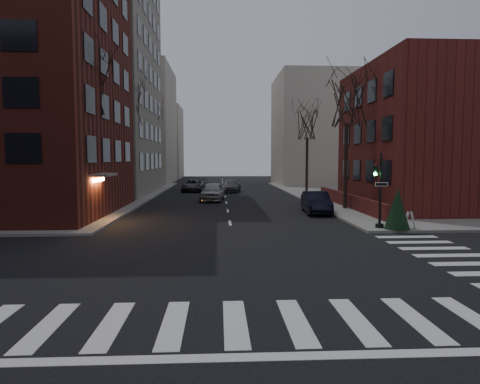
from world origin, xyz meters
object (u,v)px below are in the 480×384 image
at_px(tree_left_b, 128,102).
at_px(tree_left_c, 152,125).
at_px(streetlamp_near, 126,154).
at_px(parked_sedan, 316,202).
at_px(tree_right_a, 347,102).
at_px(tree_left_a, 87,84).
at_px(sandwich_board, 410,220).
at_px(streetlamp_far, 160,156).
at_px(car_lane_gray, 231,186).
at_px(tree_right_b, 307,123).
at_px(traffic_signal, 379,195).
at_px(car_lane_silver, 212,192).
at_px(car_lane_far, 193,186).
at_px(evergreen_shrub, 397,208).

bearing_deg(tree_left_b, tree_left_c, 90.00).
distance_m(streetlamp_near, parked_sedan, 15.89).
xyz_separation_m(tree_left_b, tree_left_c, (0.00, 14.00, -0.88)).
distance_m(tree_right_a, streetlamp_near, 17.87).
relative_size(tree_left_a, sandwich_board, 11.07).
bearing_deg(streetlamp_far, tree_right_a, -54.69).
bearing_deg(car_lane_gray, tree_left_b, -126.82).
bearing_deg(streetlamp_near, tree_left_b, 98.53).
bearing_deg(tree_left_c, car_lane_gray, -23.70).
distance_m(tree_right_a, sandwich_board, 12.07).
relative_size(tree_left_c, parked_sedan, 2.07).
height_order(tree_right_b, sandwich_board, tree_right_b).
bearing_deg(parked_sedan, tree_right_b, 84.42).
distance_m(traffic_signal, tree_right_a, 10.92).
bearing_deg(parked_sedan, streetlamp_near, 162.01).
xyz_separation_m(tree_left_a, streetlamp_near, (0.60, 8.00, -4.23)).
xyz_separation_m(tree_right_a, parked_sedan, (-2.60, -1.75, -7.26)).
bearing_deg(car_lane_gray, sandwich_board, -64.85).
bearing_deg(streetlamp_far, car_lane_silver, -66.92).
distance_m(tree_left_b, tree_left_c, 14.03).
height_order(tree_left_a, streetlamp_near, tree_left_a).
height_order(tree_right_b, car_lane_far, tree_right_b).
xyz_separation_m(tree_left_b, tree_right_a, (17.60, -8.00, -0.88)).
bearing_deg(tree_left_b, streetlamp_near, -81.47).
distance_m(tree_left_b, car_lane_far, 14.45).
bearing_deg(traffic_signal, car_lane_silver, 118.84).
bearing_deg(tree_left_b, tree_right_a, -24.44).
bearing_deg(car_lane_far, car_lane_gray, -7.70).
bearing_deg(car_lane_silver, parked_sedan, -46.53).
height_order(parked_sedan, car_lane_gray, parked_sedan).
xyz_separation_m(tree_left_a, car_lane_gray, (9.60, 21.79, -7.77)).
height_order(tree_left_a, parked_sedan, tree_left_a).
bearing_deg(streetlamp_far, tree_left_a, -91.23).
bearing_deg(tree_left_c, evergreen_shrub, -60.89).
height_order(tree_left_c, tree_right_a, same).
height_order(tree_left_b, evergreen_shrub, tree_left_b).
bearing_deg(car_lane_silver, evergreen_shrub, -54.68).
xyz_separation_m(tree_left_c, sandwich_board, (18.22, -31.50, -7.42)).
relative_size(traffic_signal, streetlamp_near, 0.64).
xyz_separation_m(streetlamp_near, evergreen_shrub, (16.94, -13.50, -2.99)).
bearing_deg(tree_right_b, streetlamp_near, -149.53).
height_order(tree_right_b, streetlamp_far, tree_right_b).
relative_size(car_lane_silver, evergreen_shrub, 2.27).
xyz_separation_m(traffic_signal, parked_sedan, (-1.74, 7.25, -1.14)).
distance_m(car_lane_gray, car_lane_far, 4.54).
distance_m(tree_left_b, tree_right_a, 19.35).
bearing_deg(streetlamp_near, traffic_signal, -38.87).
bearing_deg(evergreen_shrub, tree_left_c, 119.11).
xyz_separation_m(parked_sedan, car_lane_gray, (-5.40, 19.54, -0.07)).
bearing_deg(evergreen_shrub, streetlamp_near, 141.45).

